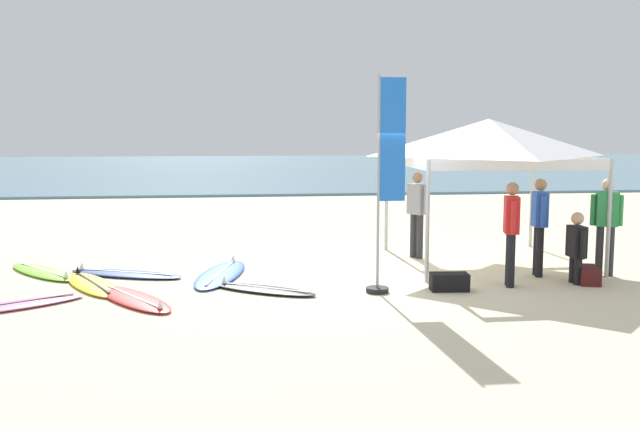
% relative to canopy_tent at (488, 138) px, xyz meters
% --- Properties ---
extents(ground_plane, '(80.00, 80.00, 0.00)m').
position_rel_canopy_tent_xyz_m(ground_plane, '(-2.50, -1.08, -2.39)').
color(ground_plane, beige).
extents(sea, '(80.00, 36.00, 0.10)m').
position_rel_canopy_tent_xyz_m(sea, '(-2.50, 31.57, -2.34)').
color(sea, '#568499').
rests_on(sea, ground).
extents(canopy_tent, '(3.33, 3.33, 2.75)m').
position_rel_canopy_tent_xyz_m(canopy_tent, '(0.00, 0.00, 0.00)').
color(canopy_tent, '#B7B7BC').
rests_on(canopy_tent, ground).
extents(surfboard_blue, '(1.20, 2.60, 0.19)m').
position_rel_canopy_tent_xyz_m(surfboard_blue, '(-5.05, -0.69, -2.35)').
color(surfboard_blue, blue).
rests_on(surfboard_blue, ground).
extents(surfboard_red, '(1.67, 2.16, 0.19)m').
position_rel_canopy_tent_xyz_m(surfboard_red, '(-6.33, -2.34, -2.35)').
color(surfboard_red, red).
rests_on(surfboard_red, ground).
extents(surfboard_lime, '(1.80, 2.05, 0.19)m').
position_rel_canopy_tent_xyz_m(surfboard_lime, '(-8.19, -0.12, -2.35)').
color(surfboard_lime, '#7AD12D').
rests_on(surfboard_lime, ground).
extents(surfboard_navy, '(2.22, 1.41, 0.19)m').
position_rel_canopy_tent_xyz_m(surfboard_navy, '(-6.73, -0.47, -2.35)').
color(surfboard_navy, navy).
rests_on(surfboard_navy, ground).
extents(surfboard_pink, '(1.96, 1.52, 0.19)m').
position_rel_canopy_tent_xyz_m(surfboard_pink, '(-7.97, -2.54, -2.35)').
color(surfboard_pink, pink).
rests_on(surfboard_pink, ground).
extents(surfboard_black, '(1.80, 1.41, 0.19)m').
position_rel_canopy_tent_xyz_m(surfboard_black, '(-4.36, -1.97, -2.35)').
color(surfboard_black, black).
rests_on(surfboard_black, ground).
extents(surfboard_yellow, '(1.49, 2.21, 0.19)m').
position_rel_canopy_tent_xyz_m(surfboard_yellow, '(-7.13, -1.26, -2.35)').
color(surfboard_yellow, yellow).
rests_on(surfboard_yellow, ground).
extents(person_grey, '(0.37, 0.48, 1.71)m').
position_rel_canopy_tent_xyz_m(person_grey, '(-1.21, 0.59, -1.40)').
color(person_grey, '#2D2D33').
rests_on(person_grey, ground).
extents(person_green, '(0.53, 0.31, 1.71)m').
position_rel_canopy_tent_xyz_m(person_green, '(1.62, -1.48, -1.40)').
color(person_green, '#2D2D33').
rests_on(person_green, ground).
extents(person_red, '(0.30, 0.53, 1.71)m').
position_rel_canopy_tent_xyz_m(person_red, '(-0.34, -2.08, -1.40)').
color(person_red, black).
rests_on(person_red, ground).
extents(person_blue, '(0.28, 0.54, 1.71)m').
position_rel_canopy_tent_xyz_m(person_blue, '(0.46, -1.36, -1.40)').
color(person_blue, black).
rests_on(person_blue, ground).
extents(person_black, '(0.23, 0.55, 1.20)m').
position_rel_canopy_tent_xyz_m(person_black, '(0.83, -2.01, -1.73)').
color(person_black, black).
rests_on(person_black, ground).
extents(banner_flag, '(0.60, 0.36, 3.40)m').
position_rel_canopy_tent_xyz_m(banner_flag, '(-2.46, -2.25, -0.82)').
color(banner_flag, '#99999E').
rests_on(banner_flag, ground).
extents(gear_bag_near_tent, '(0.46, 0.66, 0.28)m').
position_rel_canopy_tent_xyz_m(gear_bag_near_tent, '(1.05, -2.01, -2.25)').
color(gear_bag_near_tent, '#4C1919').
rests_on(gear_bag_near_tent, ground).
extents(gear_bag_by_pole, '(0.63, 0.37, 0.28)m').
position_rel_canopy_tent_xyz_m(gear_bag_by_pole, '(-1.41, -2.26, -2.25)').
color(gear_bag_by_pole, black).
rests_on(gear_bag_by_pole, ground).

